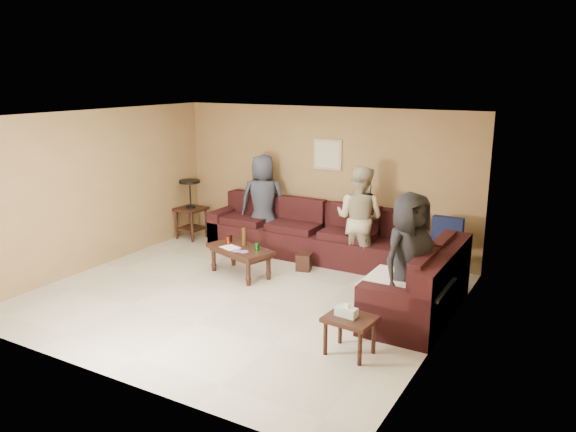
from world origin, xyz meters
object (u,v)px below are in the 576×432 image
at_px(waste_bin, 304,262).
at_px(person_right, 408,259).
at_px(end_table_left, 191,208).
at_px(sectional_sofa, 341,253).
at_px(coffee_table, 240,251).
at_px(person_middle, 359,218).
at_px(side_table_right, 349,322).
at_px(person_left, 263,202).

distance_m(waste_bin, person_right, 2.41).
bearing_deg(end_table_left, person_right, -19.21).
height_order(sectional_sofa, end_table_left, end_table_left).
bearing_deg(coffee_table, person_middle, 38.41).
relative_size(sectional_sofa, coffee_table, 3.94).
xyz_separation_m(coffee_table, person_right, (2.77, -0.43, 0.46)).
height_order(sectional_sofa, coffee_table, sectional_sofa).
bearing_deg(waste_bin, coffee_table, -137.92).
xyz_separation_m(end_table_left, person_middle, (3.42, -0.05, 0.25)).
distance_m(side_table_right, person_middle, 2.89).
distance_m(waste_bin, person_middle, 1.12).
distance_m(sectional_sofa, side_table_right, 2.61).
distance_m(person_left, person_middle, 1.94).
distance_m(waste_bin, person_left, 1.58).
height_order(sectional_sofa, waste_bin, sectional_sofa).
bearing_deg(person_middle, waste_bin, 37.92).
distance_m(coffee_table, end_table_left, 2.30).
bearing_deg(coffee_table, sectional_sofa, 32.33).
bearing_deg(end_table_left, person_left, 7.33).
xyz_separation_m(coffee_table, end_table_left, (-1.95, 1.22, 0.20)).
relative_size(side_table_right, waste_bin, 2.18).
bearing_deg(end_table_left, side_table_right, -31.59).
bearing_deg(waste_bin, end_table_left, 168.74).
relative_size(waste_bin, person_middle, 0.16).
distance_m(sectional_sofa, person_middle, 0.63).
height_order(side_table_right, person_right, person_right).
bearing_deg(end_table_left, coffee_table, -32.00).
relative_size(end_table_left, person_middle, 0.67).
bearing_deg(person_right, end_table_left, 93.99).
bearing_deg(person_right, waste_bin, 84.50).
xyz_separation_m(end_table_left, person_right, (4.72, -1.64, 0.26)).
xyz_separation_m(person_left, person_right, (3.23, -1.84, 0.00)).
relative_size(sectional_sofa, end_table_left, 4.16).
bearing_deg(person_middle, coffee_table, 42.20).
bearing_deg(person_left, waste_bin, 124.58).
bearing_deg(person_middle, end_table_left, 2.96).
bearing_deg(side_table_right, person_left, 135.24).
height_order(waste_bin, person_middle, person_middle).
distance_m(coffee_table, person_middle, 1.93).
xyz_separation_m(end_table_left, waste_bin, (2.70, -0.54, -0.45)).
bearing_deg(person_right, person_left, 83.60).
xyz_separation_m(side_table_right, person_left, (-2.93, 2.91, 0.45)).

